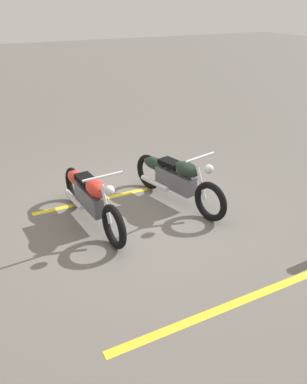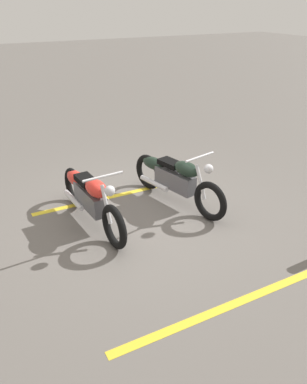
{
  "view_description": "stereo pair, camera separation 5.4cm",
  "coord_description": "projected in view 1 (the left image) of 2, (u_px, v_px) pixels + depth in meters",
  "views": [
    {
      "loc": [
        5.15,
        -2.42,
        3.26
      ],
      "look_at": [
        0.55,
        0.0,
        0.65
      ],
      "focal_mm": 36.06,
      "sensor_mm": 36.0,
      "label": 1
    },
    {
      "loc": [
        5.13,
        -2.46,
        3.26
      ],
      "look_at": [
        0.55,
        0.0,
        0.65
      ],
      "focal_mm": 36.06,
      "sensor_mm": 36.0,
      "label": 2
    }
  ],
  "objects": [
    {
      "name": "parking_stripe_mid",
      "position": [
        231.0,
        305.0,
        4.58
      ],
      "size": [
        0.15,
        3.2,
        0.01
      ],
      "primitive_type": "cube",
      "rotation": [
        0.0,
        0.0,
        1.56
      ],
      "color": "yellow",
      "rests_on": "ground"
    },
    {
      "name": "motorcycle_bright_foreground",
      "position": [
        90.0,
        196.0,
        6.11
      ],
      "size": [
        2.23,
        0.62,
        1.04
      ],
      "rotation": [
        0.0,
        0.0,
        0.06
      ],
      "color": "black",
      "rests_on": "ground"
    },
    {
      "name": "parking_stripe_near",
      "position": [
        120.0,
        195.0,
        7.16
      ],
      "size": [
        0.15,
        3.2,
        0.01
      ],
      "primitive_type": "cube",
      "rotation": [
        0.0,
        0.0,
        1.56
      ],
      "color": "yellow",
      "rests_on": "ground"
    },
    {
      "name": "motorcycle_dark_foreground",
      "position": [
        175.0,
        178.0,
        6.73
      ],
      "size": [
        2.2,
        0.76,
        1.04
      ],
      "rotation": [
        0.0,
        0.0,
        0.21
      ],
      "color": "black",
      "rests_on": "ground"
    },
    {
      "name": "ground_plane",
      "position": [
        138.0,
        213.0,
        6.54
      ],
      "size": [
        60.0,
        60.0,
        0.0
      ],
      "primitive_type": "plane",
      "color": "#66605B"
    }
  ]
}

